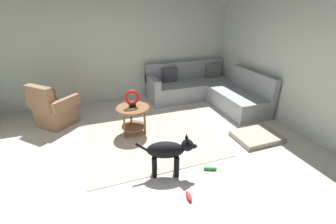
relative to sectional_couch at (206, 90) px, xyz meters
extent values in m
cube|color=silver|center=(-1.99, -2.02, -0.34)|extent=(6.00, 6.00, 0.10)
cube|color=silver|center=(-1.99, 0.92, 1.06)|extent=(6.00, 0.12, 2.70)
cube|color=silver|center=(0.95, -2.02, 1.06)|extent=(0.12, 6.00, 2.70)
cube|color=#BCAD93|center=(-1.84, -1.32, -0.28)|extent=(2.30, 1.90, 0.01)
cube|color=#9EA3A8|center=(-0.26, 0.38, -0.08)|extent=(2.20, 0.85, 0.42)
cube|color=#9EA3A8|center=(-0.26, 0.74, 0.36)|extent=(2.20, 0.14, 0.46)
cube|color=#9EA3A8|center=(0.42, -0.74, -0.08)|extent=(0.85, 1.40, 0.42)
cube|color=#9EA3A8|center=(0.77, -0.74, 0.36)|extent=(0.14, 1.40, 0.46)
cube|color=#9EA3A8|center=(-1.28, 0.38, 0.24)|extent=(0.16, 0.85, 0.22)
cube|color=slate|center=(0.49, 0.59, 0.30)|extent=(0.39, 0.18, 0.39)
cube|color=#4C4C56|center=(-0.76, 0.59, 0.30)|extent=(0.39, 0.16, 0.38)
cube|color=#936B4C|center=(-3.45, -0.08, -0.09)|extent=(0.85, 0.85, 0.40)
cube|color=#936B4C|center=(-3.62, -0.25, 0.35)|extent=(0.52, 0.53, 0.48)
cube|color=#936B4C|center=(-3.69, 0.17, 0.22)|extent=(0.50, 0.49, 0.22)
cube|color=#936B4C|center=(-3.20, -0.33, 0.22)|extent=(0.50, 0.49, 0.22)
cylinder|color=brown|center=(-2.06, -0.99, 0.23)|extent=(0.60, 0.60, 0.04)
cylinder|color=brown|center=(-2.06, -0.99, -0.14)|extent=(0.45, 0.45, 0.02)
cylinder|color=brown|center=(-2.06, -0.77, -0.04)|extent=(0.04, 0.04, 0.50)
cylinder|color=brown|center=(-2.25, -1.09, -0.04)|extent=(0.04, 0.04, 0.50)
cylinder|color=brown|center=(-1.87, -1.09, -0.04)|extent=(0.04, 0.04, 0.50)
cube|color=black|center=(-2.06, -0.99, 0.28)|extent=(0.12, 0.08, 0.05)
torus|color=red|center=(-2.06, -0.99, 0.44)|extent=(0.28, 0.06, 0.28)
cube|color=#B2A38E|center=(-0.01, -1.94, -0.24)|extent=(0.80, 0.60, 0.09)
cylinder|color=black|center=(-1.71, -2.25, -0.13)|extent=(0.07, 0.07, 0.32)
cylinder|color=black|center=(-1.76, -2.39, -0.13)|extent=(0.07, 0.07, 0.32)
cylinder|color=black|center=(-2.01, -2.16, -0.13)|extent=(0.07, 0.07, 0.32)
cylinder|color=black|center=(-2.05, -2.29, -0.13)|extent=(0.07, 0.07, 0.32)
ellipsoid|color=black|center=(-1.88, -2.27, 0.12)|extent=(0.56, 0.37, 0.24)
sphere|color=black|center=(-1.60, -2.37, 0.19)|extent=(0.17, 0.17, 0.17)
ellipsoid|color=black|center=(-1.52, -2.39, 0.17)|extent=(0.14, 0.10, 0.07)
cone|color=black|center=(-1.59, -2.32, 0.30)|extent=(0.06, 0.06, 0.07)
cone|color=black|center=(-1.62, -2.41, 0.30)|extent=(0.06, 0.06, 0.07)
cylinder|color=black|center=(-2.18, -2.17, 0.16)|extent=(0.20, 0.10, 0.16)
cylinder|color=green|center=(-1.24, -2.43, -0.26)|extent=(0.19, 0.12, 0.05)
ellipsoid|color=red|center=(-1.76, -2.81, -0.26)|extent=(0.08, 0.19, 0.06)
camera|label=1|loc=(-2.73, -4.72, 1.90)|focal=24.22mm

